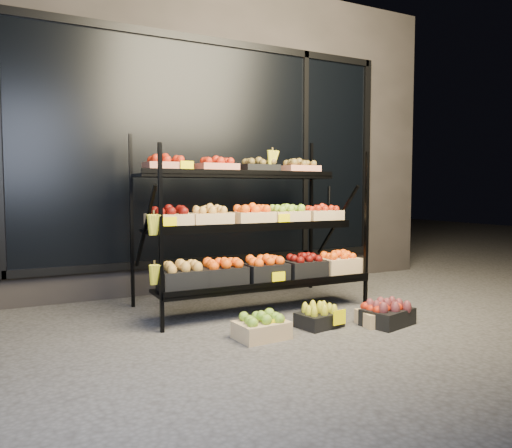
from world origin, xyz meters
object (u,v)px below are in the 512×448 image
floor_crate_left (261,327)px  floor_crate_midright (380,314)px  display_rack (252,226)px  floor_crate_midleft (319,317)px

floor_crate_left → floor_crate_midright: floor_crate_left is taller
display_rack → floor_crate_midright: size_ratio=5.67×
floor_crate_midleft → display_rack: bearing=91.7°
floor_crate_left → floor_crate_midleft: (0.58, 0.07, -0.01)m
floor_crate_midleft → floor_crate_midright: bearing=-30.0°
display_rack → floor_crate_midleft: bearing=-77.9°
floor_crate_left → floor_crate_midleft: size_ratio=1.05×
floor_crate_left → floor_crate_midright: (1.07, -0.11, -0.01)m
floor_crate_midright → display_rack: bearing=132.5°
display_rack → floor_crate_left: display_rack is taller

